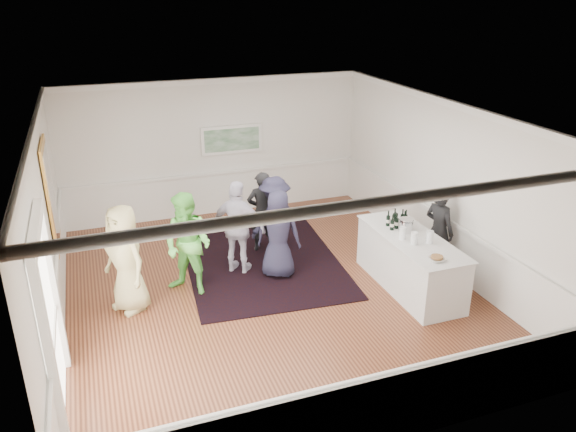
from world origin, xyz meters
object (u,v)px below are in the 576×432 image
object	(u,v)px
guest_green	(188,245)
guest_dark_b	(262,212)
serving_table	(410,262)
guest_tan	(126,259)
guest_lilac	(238,228)
guest_navy	(278,234)
nut_bowl	(437,258)
ice_bucket	(406,226)
bartender	(439,231)
guest_dark_a	(275,218)

from	to	relation	value
guest_green	guest_dark_b	xyz separation A→B (m)	(1.73, 1.21, -0.08)
serving_table	guest_green	xyz separation A→B (m)	(-3.75, 1.19, 0.43)
guest_tan	guest_lilac	distance (m)	2.20
guest_navy	nut_bowl	distance (m)	2.93
guest_green	ice_bucket	size ratio (longest dim) A/B	7.15
bartender	guest_dark_b	world-z (taller)	bartender
guest_dark_b	bartender	bearing A→B (deg)	152.65
guest_tan	guest_navy	bearing A→B (deg)	65.15
guest_dark_a	guest_dark_b	size ratio (longest dim) A/B	1.00
nut_bowl	guest_dark_a	bearing A→B (deg)	120.88
guest_lilac	ice_bucket	xyz separation A→B (m)	(2.73, -1.40, 0.21)
guest_navy	nut_bowl	bearing A→B (deg)	160.19
guest_tan	guest_lilac	size ratio (longest dim) A/B	1.03
serving_table	guest_green	distance (m)	3.95
guest_lilac	ice_bucket	size ratio (longest dim) A/B	6.98
bartender	guest_green	xyz separation A→B (m)	(-4.53, 0.85, 0.07)
guest_dark_a	ice_bucket	size ratio (longest dim) A/B	6.50
guest_lilac	guest_dark_b	size ratio (longest dim) A/B	1.07
guest_dark_a	serving_table	bearing A→B (deg)	110.35
bartender	guest_lilac	distance (m)	3.74
bartender	guest_dark_a	world-z (taller)	bartender
guest_tan	guest_green	world-z (taller)	guest_tan
bartender	guest_dark_a	xyz separation A→B (m)	(-2.66, 1.69, -0.01)
bartender	nut_bowl	size ratio (longest dim) A/B	6.65
guest_navy	guest_green	bearing A→B (deg)	30.41
bartender	guest_tan	bearing A→B (deg)	66.26
bartender	guest_green	distance (m)	4.61
serving_table	bartender	xyz separation A→B (m)	(0.79, 0.34, 0.35)
guest_dark_a	nut_bowl	size ratio (longest dim) A/B	6.55
serving_table	guest_dark_a	size ratio (longest dim) A/B	1.46
guest_dark_b	guest_navy	size ratio (longest dim) A/B	1.01
serving_table	guest_green	size ratio (longest dim) A/B	1.33
guest_dark_a	nut_bowl	world-z (taller)	guest_dark_a
guest_tan	nut_bowl	bearing A→B (deg)	37.53
guest_green	bartender	bearing A→B (deg)	31.74
ice_bucket	guest_lilac	bearing A→B (deg)	152.78
guest_dark_b	guest_navy	distance (m)	1.15
bartender	ice_bucket	world-z (taller)	bartender
guest_lilac	guest_navy	distance (m)	0.77
guest_lilac	ice_bucket	bearing A→B (deg)	-170.04
guest_tan	guest_dark_b	xyz separation A→B (m)	(2.80, 1.41, -0.09)
guest_dark_b	ice_bucket	world-z (taller)	guest_dark_b
guest_dark_b	guest_dark_a	bearing A→B (deg)	119.47
guest_green	nut_bowl	distance (m)	4.20
bartender	ice_bucket	size ratio (longest dim) A/B	6.60
serving_table	guest_dark_a	distance (m)	2.78
guest_tan	guest_green	bearing A→B (deg)	70.50
serving_table	guest_navy	distance (m)	2.43
serving_table	guest_lilac	size ratio (longest dim) A/B	1.36
guest_lilac	guest_dark_a	xyz separation A→B (m)	(0.84, 0.38, -0.06)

